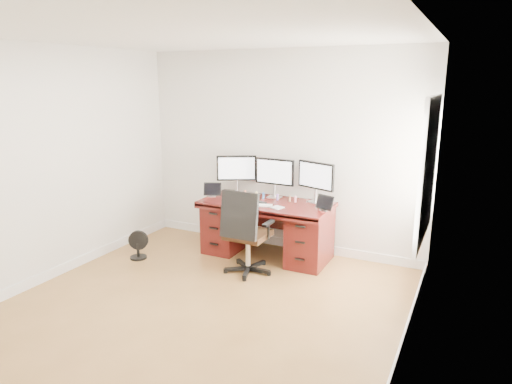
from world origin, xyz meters
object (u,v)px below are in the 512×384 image
at_px(desk, 267,227).
at_px(floor_fan, 138,245).
at_px(office_chair, 246,246).
at_px(monitor_center, 275,173).
at_px(keyboard, 261,205).

distance_m(desk, floor_fan, 1.72).
bearing_deg(floor_fan, office_chair, -16.27).
distance_m(monitor_center, keyboard, 0.57).
bearing_deg(monitor_center, floor_fan, -142.09).
relative_size(floor_fan, monitor_center, 0.68).
distance_m(office_chair, floor_fan, 1.52).
bearing_deg(desk, keyboard, -83.44).
bearing_deg(desk, monitor_center, 90.01).
bearing_deg(floor_fan, monitor_center, 12.16).
height_order(floor_fan, monitor_center, monitor_center).
xyz_separation_m(floor_fan, keyboard, (1.51, 0.62, 0.58)).
relative_size(desk, keyboard, 6.25).
xyz_separation_m(monitor_center, keyboard, (0.03, -0.47, -0.33)).
height_order(desk, keyboard, keyboard).
bearing_deg(keyboard, floor_fan, -173.50).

